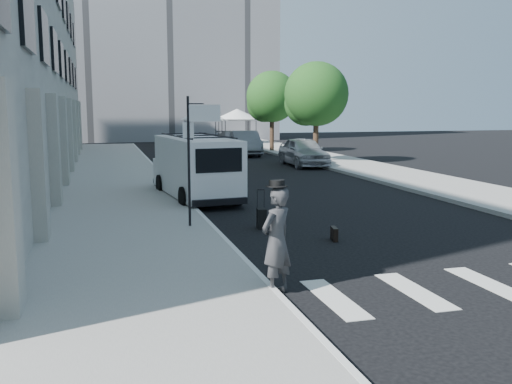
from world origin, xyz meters
TOP-DOWN VIEW (x-y plane):
  - ground at (0.00, 0.00)m, footprint 120.00×120.00m
  - sidewalk_left at (-4.25, 16.00)m, footprint 4.50×48.00m
  - sidewalk_right at (9.00, 20.00)m, footprint 4.00×56.00m
  - building_far at (2.00, 50.00)m, footprint 22.00×12.00m
  - sign_pole at (-2.36, 3.20)m, footprint 1.03×0.07m
  - tree_near at (7.50, 20.15)m, footprint 3.80×3.83m
  - tree_far at (7.50, 29.15)m, footprint 3.80×3.83m
  - tent_left at (4.00, 38.00)m, footprint 4.00×4.00m
  - tent_right at (7.20, 38.50)m, footprint 4.00×4.00m
  - businessman at (-1.90, -2.45)m, footprint 0.86×0.79m
  - briefcase at (0.77, 1.13)m, footprint 0.21×0.46m
  - suitcase at (-0.62, 3.00)m, footprint 0.30×0.42m
  - cargo_van at (-1.52, 8.78)m, footprint 2.60×6.14m
  - parked_car_a at (6.40, 18.81)m, footprint 2.09×4.92m
  - parked_car_b at (5.00, 26.90)m, footprint 2.38×5.35m
  - parked_car_c at (5.80, 34.63)m, footprint 2.07×4.75m

SIDE VIEW (x-z plane):
  - ground at x=0.00m, z-range 0.00..0.00m
  - sidewalk_left at x=-4.25m, z-range 0.00..0.15m
  - sidewalk_right at x=9.00m, z-range 0.00..0.15m
  - briefcase at x=0.77m, z-range 0.00..0.34m
  - suitcase at x=-0.62m, z-range -0.26..0.84m
  - parked_car_c at x=5.80m, z-range 0.00..1.36m
  - parked_car_a at x=6.40m, z-range 0.00..1.66m
  - parked_car_b at x=5.00m, z-range 0.00..1.71m
  - businessman at x=-1.90m, z-range 0.00..1.97m
  - cargo_van at x=-1.52m, z-range 0.04..2.30m
  - sign_pole at x=-2.36m, z-range 0.90..4.40m
  - tent_left at x=4.00m, z-range 1.11..4.31m
  - tent_right at x=7.20m, z-range 1.11..4.31m
  - tree_near at x=7.50m, z-range 0.96..6.99m
  - tree_far at x=7.50m, z-range 0.96..6.99m
  - building_far at x=2.00m, z-range 0.00..25.00m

